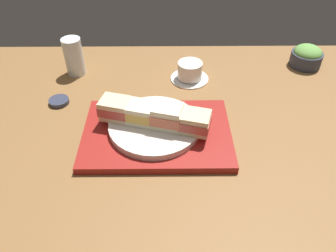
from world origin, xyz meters
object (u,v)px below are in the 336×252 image
sandwich_farmost (195,122)px  salad_bowl (307,56)px  sandwich_nearmost (115,108)px  drinking_glass (74,57)px  small_sauce_dish (59,101)px  coffee_cup (190,72)px  sandwich_plate (154,126)px  sandwich_inner_near (141,113)px  sandwich_inner_far (167,116)px

sandwich_farmost → salad_bowl: size_ratio=0.86×
sandwich_nearmost → drinking_glass: 32.27cm
sandwich_farmost → small_sauce_dish: size_ratio=1.55×
drinking_glass → small_sauce_dish: size_ratio=2.09×
coffee_cup → sandwich_farmost: bearing=-91.1°
sandwich_plate → sandwich_inner_near: 4.91cm
salad_bowl → drinking_glass: size_ratio=0.86×
sandwich_plate → sandwich_inner_far: bearing=-15.3°
sandwich_inner_far → salad_bowl: 59.29cm
sandwich_nearmost → sandwich_inner_near: 6.96cm
sandwich_inner_near → sandwich_inner_far: 6.97cm
sandwich_plate → sandwich_inner_near: size_ratio=2.66×
sandwich_inner_near → salad_bowl: sandwich_inner_near is taller
drinking_glass → small_sauce_dish: (-1.91, -16.72, -5.40)cm
small_sauce_dish → salad_bowl: bearing=14.9°
salad_bowl → drinking_glass: drinking_glass is taller
sandwich_plate → sandwich_inner_near: bearing=164.7°
sandwich_inner_near → salad_bowl: bearing=32.2°
sandwich_farmost → coffee_cup: size_ratio=0.72×
salad_bowl → coffee_cup: 40.73cm
sandwich_inner_near → coffee_cup: size_ratio=0.71×
sandwich_inner_far → small_sauce_dish: size_ratio=1.55×
sandwich_nearmost → small_sauce_dish: bearing=148.7°
sandwich_plate → small_sauce_dish: 31.62cm
sandwich_inner_far → drinking_glass: bearing=133.4°
sandwich_plate → coffee_cup: size_ratio=1.90×
sandwich_inner_far → sandwich_nearmost: bearing=164.7°
salad_bowl → sandwich_nearmost: bearing=-152.1°
sandwich_plate → sandwich_nearmost: 11.02cm
sandwich_farmost → coffee_cup: sandwich_farmost is taller
small_sauce_dish → sandwich_inner_near: bearing=-27.4°
sandwich_nearmost → sandwich_farmost: 20.88cm
sandwich_inner_near → sandwich_inner_far: (6.71, -1.83, 0.41)cm
coffee_cup → drinking_glass: bearing=173.9°
drinking_glass → sandwich_nearmost: bearing=-59.5°
drinking_glass → small_sauce_dish: bearing=-96.5°
sandwich_inner_near → drinking_glass: bearing=127.9°
sandwich_nearmost → sandwich_inner_far: (13.43, -3.66, 0.32)cm
drinking_glass → sandwich_inner_near: bearing=-52.1°
sandwich_nearmost → small_sauce_dish: sandwich_nearmost is taller
sandwich_farmost → drinking_glass: (-36.50, 33.31, -0.27)cm
sandwich_nearmost → sandwich_inner_near: (6.71, -1.83, -0.09)cm
sandwich_inner_near → salad_bowl: size_ratio=0.86×
sandwich_nearmost → sandwich_inner_far: bearing=-15.3°
coffee_cup → small_sauce_dish: 41.08cm
sandwich_nearmost → small_sauce_dish: size_ratio=1.54×
sandwich_inner_near → sandwich_farmost: same height
sandwich_inner_near → drinking_glass: size_ratio=0.73×
sandwich_farmost → small_sauce_dish: sandwich_farmost is taller
sandwich_nearmost → coffee_cup: size_ratio=0.71×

